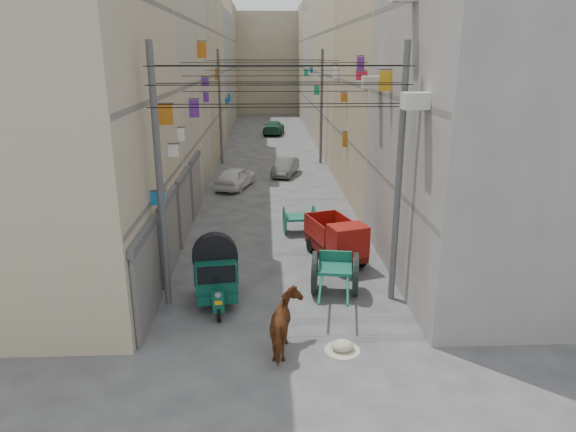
{
  "coord_description": "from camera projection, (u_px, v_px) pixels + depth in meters",
  "views": [
    {
      "loc": [
        -0.44,
        -9.03,
        7.58
      ],
      "look_at": [
        0.25,
        6.5,
        2.7
      ],
      "focal_mm": 32.0,
      "sensor_mm": 36.0,
      "label": 1
    }
  ],
  "objects": [
    {
      "name": "building_row_right",
      "position": [
        368.0,
        70.0,
        41.83
      ],
      "size": [
        8.0,
        62.0,
        14.0
      ],
      "color": "gray",
      "rests_on": "ground"
    },
    {
      "name": "shutters_left",
      "position": [
        178.0,
        217.0,
        20.17
      ],
      "size": [
        0.18,
        14.4,
        2.88
      ],
      "color": "#4F4F55",
      "rests_on": "ground"
    },
    {
      "name": "ac_units",
      "position": [
        394.0,
        60.0,
        16.13
      ],
      "size": [
        0.7,
        6.55,
        3.35
      ],
      "color": "beige",
      "rests_on": "ground"
    },
    {
      "name": "ground",
      "position": [
        290.0,
        429.0,
        10.9
      ],
      "size": [
        140.0,
        140.0,
        0.0
      ],
      "primitive_type": "plane",
      "color": "#424244",
      "rests_on": "ground"
    },
    {
      "name": "distant_car_white",
      "position": [
        235.0,
        177.0,
        30.49
      ],
      "size": [
        2.58,
        4.04,
        1.28
      ],
      "primitive_type": "imported",
      "rotation": [
        0.0,
        0.0,
        2.83
      ],
      "color": "white",
      "rests_on": "ground"
    },
    {
      "name": "horse",
      "position": [
        287.0,
        325.0,
        13.52
      ],
      "size": [
        1.01,
        1.93,
        1.58
      ],
      "primitive_type": "imported",
      "rotation": [
        0.0,
        0.0,
        3.05
      ],
      "color": "brown",
      "rests_on": "ground"
    },
    {
      "name": "tonga_cart",
      "position": [
        335.0,
        273.0,
        16.86
      ],
      "size": [
        1.7,
        3.34,
        1.44
      ],
      "rotation": [
        0.0,
        0.0,
        -0.15
      ],
      "color": "black",
      "rests_on": "ground"
    },
    {
      "name": "building_row_left",
      "position": [
        170.0,
        70.0,
        41.15
      ],
      "size": [
        8.0,
        62.0,
        14.0
      ],
      "color": "tan",
      "rests_on": "ground"
    },
    {
      "name": "utility_poles",
      "position": [
        274.0,
        129.0,
        25.9
      ],
      "size": [
        7.4,
        22.2,
        8.0
      ],
      "color": "#4E4E51",
      "rests_on": "ground"
    },
    {
      "name": "mini_truck",
      "position": [
        339.0,
        243.0,
        19.37
      ],
      "size": [
        2.2,
        3.3,
        1.71
      ],
      "rotation": [
        0.0,
        0.0,
        0.3
      ],
      "color": "black",
      "rests_on": "ground"
    },
    {
      "name": "signboards",
      "position": [
        272.0,
        128.0,
        30.51
      ],
      "size": [
        8.22,
        40.52,
        5.67
      ],
      "color": "white",
      "rests_on": "ground"
    },
    {
      "name": "end_cap_building",
      "position": [
        267.0,
        63.0,
        71.85
      ],
      "size": [
        22.0,
        10.0,
        13.0
      ],
      "primitive_type": "cube",
      "color": "#AEA589",
      "rests_on": "ground"
    },
    {
      "name": "feed_sack",
      "position": [
        342.0,
        346.0,
        13.74
      ],
      "size": [
        0.6,
        0.48,
        0.3
      ],
      "primitive_type": "ellipsoid",
      "color": "#BDB29D",
      "rests_on": "ground"
    },
    {
      "name": "auto_rickshaw",
      "position": [
        216.0,
        272.0,
        16.2
      ],
      "size": [
        1.65,
        2.57,
        1.76
      ],
      "rotation": [
        0.0,
        0.0,
        0.13
      ],
      "color": "black",
      "rests_on": "ground"
    },
    {
      "name": "distant_car_grey",
      "position": [
        285.0,
        167.0,
        33.73
      ],
      "size": [
        2.06,
        3.6,
        1.12
      ],
      "primitive_type": "imported",
      "rotation": [
        0.0,
        0.0,
        -0.27
      ],
      "color": "#4E5250",
      "rests_on": "ground"
    },
    {
      "name": "second_cart",
      "position": [
        299.0,
        219.0,
        22.74
      ],
      "size": [
        1.47,
        1.33,
        1.23
      ],
      "rotation": [
        0.0,
        0.0,
        0.07
      ],
      "color": "#155E49",
      "rests_on": "ground"
    },
    {
      "name": "distant_car_green",
      "position": [
        274.0,
        128.0,
        51.36
      ],
      "size": [
        2.41,
        4.76,
        1.32
      ],
      "primitive_type": "imported",
      "rotation": [
        0.0,
        0.0,
        3.02
      ],
      "color": "#1A4D36",
      "rests_on": "ground"
    },
    {
      "name": "overhead_cables",
      "position": [
        274.0,
        75.0,
        22.59
      ],
      "size": [
        7.4,
        22.52,
        1.12
      ],
      "color": "black",
      "rests_on": "ground"
    }
  ]
}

